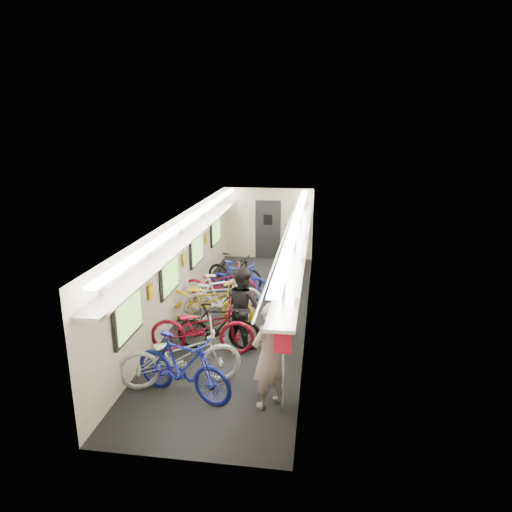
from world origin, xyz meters
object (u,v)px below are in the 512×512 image
(bicycle_0, at_px, (180,356))
(passenger_near, at_px, (269,356))
(bicycle_1, at_px, (183,367))
(backpack, at_px, (283,340))
(passenger_mid, at_px, (243,306))

(bicycle_0, xyz_separation_m, passenger_near, (1.60, -0.39, 0.34))
(passenger_near, bearing_deg, bicycle_1, -44.07)
(bicycle_1, distance_m, passenger_near, 1.48)
(bicycle_0, relative_size, passenger_near, 1.19)
(bicycle_0, relative_size, backpack, 5.57)
(bicycle_1, distance_m, passenger_mid, 2.21)
(bicycle_0, xyz_separation_m, bicycle_1, (0.16, -0.36, 0.01))
(bicycle_0, distance_m, backpack, 2.05)
(bicycle_0, bearing_deg, passenger_mid, -44.59)
(passenger_mid, bearing_deg, bicycle_1, 112.07)
(passenger_mid, height_order, backpack, passenger_mid)
(passenger_near, height_order, passenger_mid, passenger_near)
(passenger_mid, xyz_separation_m, backpack, (1.01, -2.34, 0.45))
(passenger_mid, distance_m, backpack, 2.59)
(bicycle_0, height_order, passenger_mid, passenger_mid)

